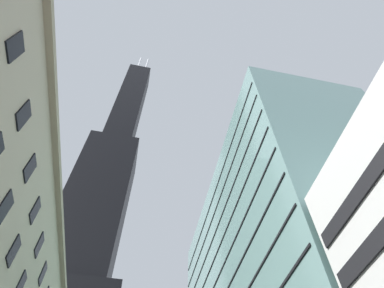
# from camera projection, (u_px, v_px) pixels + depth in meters

# --- Properties ---
(dark_skyscraper) EXTENTS (28.53, 28.53, 222.79)m
(dark_skyscraper) POSITION_uv_depth(u_px,v_px,m) (85.00, 242.00, 100.55)
(dark_skyscraper) COLOR black
(dark_skyscraper) RESTS_ON ground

